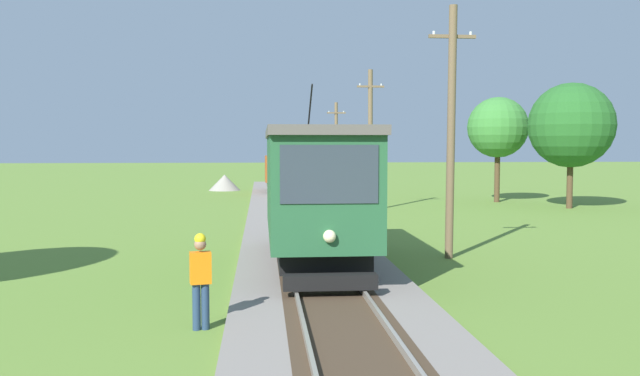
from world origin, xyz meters
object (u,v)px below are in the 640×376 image
object	(u,v)px
utility_pole_far	(370,139)
utility_pole_mid	(451,130)
utility_pole_distant	(336,145)
tree_left_far	(498,128)
red_tram	(315,189)
track_worker	(201,277)
tree_right_near	(571,125)
gravel_pile	(225,182)
freight_car	(283,172)

from	to	relation	value
utility_pole_far	utility_pole_mid	bearing A→B (deg)	-90.00
utility_pole_distant	tree_left_far	world-z (taller)	utility_pole_distant
red_tram	track_worker	xyz separation A→B (m)	(-2.56, -5.83, -1.21)
utility_pole_distant	tree_right_near	bearing A→B (deg)	-54.95
tree_right_near	utility_pole_distant	bearing A→B (deg)	125.05
utility_pole_far	tree_right_near	size ratio (longest dim) A/B	1.08
utility_pole_mid	tree_left_far	distance (m)	20.85
utility_pole_distant	track_worker	distance (m)	38.09
utility_pole_far	tree_right_near	distance (m)	10.85
tree_left_far	tree_right_near	bearing A→B (deg)	-59.51
track_worker	tree_left_far	world-z (taller)	tree_left_far
utility_pole_mid	gravel_pile	distance (m)	32.01
gravel_pile	track_worker	distance (m)	37.87
utility_pole_mid	tree_left_far	bearing A→B (deg)	66.37
tree_left_far	utility_pole_far	bearing A→B (deg)	-151.92
track_worker	tree_right_near	world-z (taller)	tree_right_near
utility_pole_far	track_worker	xyz separation A→B (m)	(-6.70, -21.73, -2.73)
red_tram	tree_left_far	world-z (taller)	tree_left_far
freight_car	tree_right_near	size ratio (longest dim) A/B	0.78
freight_car	utility_pole_far	xyz separation A→B (m)	(4.15, -12.00, 2.16)
red_tram	utility_pole_mid	bearing A→B (deg)	16.96
tree_left_far	red_tram	bearing A→B (deg)	-121.54
track_worker	tree_left_far	bearing A→B (deg)	139.39
red_tram	freight_car	size ratio (longest dim) A/B	1.64
gravel_pile	tree_right_near	world-z (taller)	tree_right_near
freight_car	utility_pole_far	bearing A→B (deg)	-70.95
track_worker	red_tram	bearing A→B (deg)	145.60
gravel_pile	red_tram	bearing A→B (deg)	-82.52
red_tram	tree_right_near	bearing A→B (deg)	47.18
freight_car	tree_left_far	size ratio (longest dim) A/B	0.84
red_tram	utility_pole_far	bearing A→B (deg)	75.40
tree_left_far	freight_car	bearing A→B (deg)	148.88
utility_pole_mid	tree_left_far	xyz separation A→B (m)	(8.35, 19.09, 0.58)
utility_pole_mid	freight_car	bearing A→B (deg)	98.85
red_tram	gravel_pile	distance (m)	32.31
utility_pole_distant	gravel_pile	size ratio (longest dim) A/B	2.80
freight_car	tree_right_near	xyz separation A→B (m)	(14.97, -11.75, 2.87)
red_tram	track_worker	size ratio (longest dim) A/B	4.79
red_tram	utility_pole_mid	xyz separation A→B (m)	(4.14, 1.26, 1.63)
utility_pole_mid	track_worker	xyz separation A→B (m)	(-6.70, -7.10, -2.84)
freight_car	utility_pole_distant	world-z (taller)	utility_pole_distant
utility_pole_mid	track_worker	world-z (taller)	utility_pole_mid
utility_pole_distant	track_worker	xyz separation A→B (m)	(-6.70, -37.42, -2.40)
utility_pole_far	utility_pole_distant	distance (m)	15.69
utility_pole_distant	tree_left_far	bearing A→B (deg)	-53.37
track_worker	tree_right_near	xyz separation A→B (m)	(17.53, 21.99, 3.44)
freight_car	track_worker	size ratio (longest dim) A/B	2.91
utility_pole_far	gravel_pile	distance (m)	18.40
utility_pole_mid	gravel_pile	size ratio (longest dim) A/B	3.17
gravel_pile	tree_right_near	bearing A→B (deg)	-39.57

